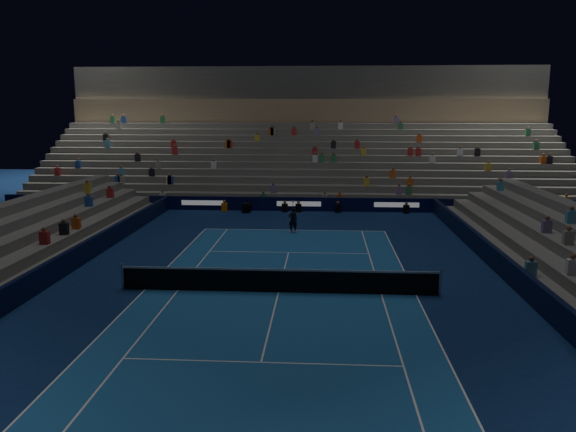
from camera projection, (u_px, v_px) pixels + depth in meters
The scene contains 9 objects.
ground at pixel (279, 292), 22.63m from camera, with size 90.00×90.00×0.00m, color #0C214D.
court_surface at pixel (279, 292), 22.63m from camera, with size 10.97×23.77×0.01m, color #1A5392.
sponsor_barrier_far at pixel (299, 204), 40.67m from camera, with size 44.00×0.25×1.00m, color black.
sponsor_barrier_east at pixel (526, 285), 21.93m from camera, with size 0.25×37.00×1.00m, color black.
sponsor_barrier_west at pixel (44, 276), 23.14m from camera, with size 0.25×37.00×1.00m, color black.
grandstand_main at pixel (304, 154), 49.35m from camera, with size 44.00×15.20×11.20m.
tennis_net at pixel (279, 280), 22.53m from camera, with size 12.90×0.10×1.10m.
tennis_player at pixel (293, 220), 33.50m from camera, with size 0.56×0.37×1.53m, color black.
broadcast_camera at pixel (246, 208), 40.04m from camera, with size 0.61×1.02×0.68m.
Camera 1 is at (1.76, -21.58, 7.27)m, focal length 35.02 mm.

